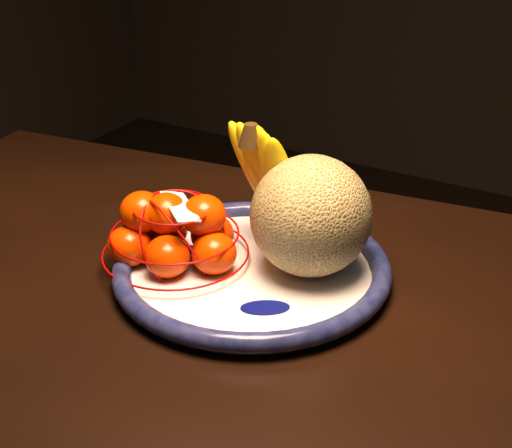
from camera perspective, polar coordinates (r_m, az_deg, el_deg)
The scene contains 6 objects.
dining_table at distance 0.85m, azimuth 4.89°, elevation -14.69°, with size 1.55×1.04×0.73m.
fruit_bowl at distance 0.94m, azimuth -0.31°, elevation -3.32°, with size 0.33×0.33×0.03m.
cantaloupe at distance 0.91m, azimuth 4.02°, elevation 0.60°, with size 0.14×0.14×0.14m, color olive.
banana_bunch at distance 0.96m, azimuth 1.16°, elevation 3.45°, with size 0.11×0.12×0.18m.
mandarin_bag at distance 0.94m, azimuth -5.90°, elevation -0.70°, with size 0.21×0.21×0.11m.
price_tag at distance 0.92m, azimuth -5.56°, elevation 1.29°, with size 0.07×0.03×0.00m, color white.
Camera 1 is at (0.21, -0.46, 1.22)m, focal length 55.00 mm.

